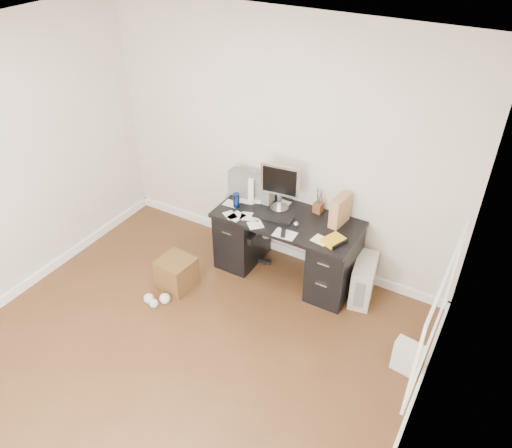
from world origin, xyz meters
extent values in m
plane|color=#4C2E18|center=(0.00, 0.00, 0.00)|extent=(4.00, 4.00, 0.00)
cube|color=beige|center=(0.00, 2.00, 1.35)|extent=(4.00, 0.02, 2.70)
cube|color=beige|center=(2.00, 0.00, 1.35)|extent=(0.02, 4.00, 2.70)
cube|color=white|center=(0.00, 0.00, 2.70)|extent=(4.00, 4.00, 0.02)
cube|color=white|center=(0.00, 1.99, 0.05)|extent=(4.00, 0.03, 0.10)
cube|color=white|center=(-1.99, 0.00, 0.05)|extent=(0.03, 4.00, 0.10)
cube|color=black|center=(0.30, 1.65, 0.73)|extent=(1.50, 0.70, 0.04)
cube|color=black|center=(-0.25, 1.65, 0.35)|extent=(0.40, 0.60, 0.71)
cube|color=black|center=(0.85, 1.65, 0.35)|extent=(0.40, 0.60, 0.71)
cube|color=black|center=(0.30, 1.98, 0.45)|extent=(0.70, 0.03, 0.51)
cube|color=black|center=(0.17, 1.58, 0.76)|extent=(0.43, 0.20, 0.02)
sphere|color=#B2B2B6|center=(0.44, 1.55, 0.78)|extent=(0.07, 0.07, 0.06)
cylinder|color=navy|center=(-0.27, 1.57, 0.83)|extent=(0.07, 0.07, 0.16)
cube|color=white|center=(-0.21, 1.79, 0.89)|extent=(0.20, 0.27, 0.28)
cube|color=#987049|center=(0.79, 1.82, 0.91)|extent=(0.17, 0.28, 0.31)
cube|color=yellow|center=(0.87, 1.50, 0.77)|extent=(0.24, 0.26, 0.04)
cube|color=beige|center=(1.16, 1.72, 0.23)|extent=(0.29, 0.50, 0.46)
cube|color=silver|center=(1.83, 1.02, 0.17)|extent=(0.27, 0.21, 0.33)
cube|color=#493016|center=(-0.61, 0.90, 0.17)|extent=(0.37, 0.37, 0.34)
cube|color=slate|center=(0.87, 1.82, 0.10)|extent=(0.36, 0.32, 0.19)
camera|label=1|loc=(2.14, -2.17, 3.61)|focal=35.00mm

